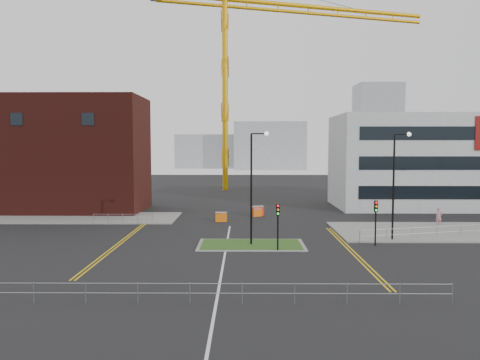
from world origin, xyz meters
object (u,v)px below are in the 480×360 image
object	(u,v)px
traffic_light_island	(278,218)
pedestrian	(439,217)
tower_crane	(256,46)
streetlamp_island	(254,179)

from	to	relation	value
traffic_light_island	pedestrian	xyz separation A→B (m)	(17.08, 11.63, -1.66)
tower_crane	pedestrian	world-z (taller)	tower_crane
tower_crane	pedestrian	xyz separation A→B (m)	(17.50, -39.04, -25.19)
streetlamp_island	traffic_light_island	size ratio (longest dim) A/B	2.52
traffic_light_island	pedestrian	bearing A→B (deg)	34.24
traffic_light_island	pedestrian	distance (m)	20.73
tower_crane	pedestrian	bearing A→B (deg)	-65.86
streetlamp_island	pedestrian	bearing A→B (deg)	26.99
tower_crane	traffic_light_island	bearing A→B (deg)	-89.53
tower_crane	streetlamp_island	bearing A→B (deg)	-91.61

